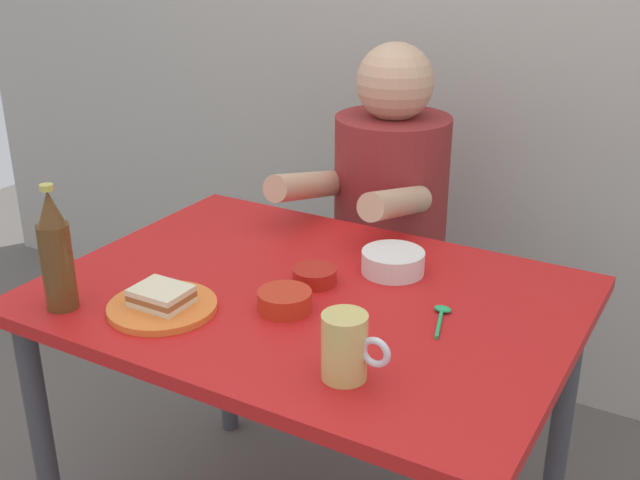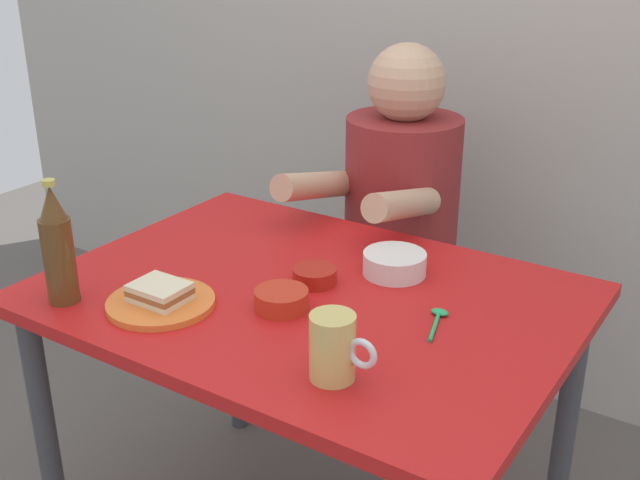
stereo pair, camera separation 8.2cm
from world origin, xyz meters
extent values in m
cube|color=red|center=(0.00, 0.00, 0.72)|extent=(1.10, 0.80, 0.03)
cylinder|color=#3F3F44|center=(-0.49, -0.34, 0.35)|extent=(0.05, 0.05, 0.71)
cylinder|color=#3F3F44|center=(-0.49, 0.34, 0.35)|extent=(0.05, 0.05, 0.71)
cylinder|color=#3F3F44|center=(0.49, 0.34, 0.35)|extent=(0.05, 0.05, 0.71)
cylinder|color=#4C4C51|center=(-0.10, 0.63, 0.21)|extent=(0.08, 0.08, 0.41)
cylinder|color=#2D2D33|center=(-0.10, 0.63, 0.43)|extent=(0.34, 0.34, 0.04)
cylinder|color=maroon|center=(-0.10, 0.63, 0.71)|extent=(0.32, 0.32, 0.52)
sphere|color=tan|center=(-0.10, 0.63, 1.06)|extent=(0.21, 0.21, 0.21)
cylinder|color=tan|center=(-0.23, 0.38, 0.82)|extent=(0.07, 0.31, 0.14)
cylinder|color=tan|center=(0.03, 0.38, 0.82)|extent=(0.07, 0.31, 0.14)
cylinder|color=orange|center=(-0.21, -0.22, 0.75)|extent=(0.22, 0.22, 0.01)
cube|color=beige|center=(-0.21, -0.22, 0.76)|extent=(0.11, 0.09, 0.01)
cube|color=#9E592D|center=(-0.21, -0.22, 0.77)|extent=(0.11, 0.09, 0.01)
cube|color=beige|center=(-0.21, -0.22, 0.78)|extent=(0.11, 0.09, 0.01)
cylinder|color=#D1BC66|center=(0.22, -0.25, 0.80)|extent=(0.08, 0.08, 0.12)
torus|color=silver|center=(0.28, -0.25, 0.81)|extent=(0.06, 0.01, 0.06)
cylinder|color=#593819|center=(-0.39, -0.31, 0.83)|extent=(0.06, 0.06, 0.18)
cone|color=#593819|center=(-0.39, -0.31, 0.95)|extent=(0.05, 0.05, 0.07)
cylinder|color=#BFB74C|center=(-0.39, -0.31, 1.00)|extent=(0.03, 0.03, 0.01)
cylinder|color=red|center=(0.00, -0.09, 0.76)|extent=(0.11, 0.11, 0.04)
cylinder|color=#A33521|center=(0.00, -0.09, 0.77)|extent=(0.09, 0.09, 0.02)
cylinder|color=#B21E14|center=(-0.01, 0.04, 0.76)|extent=(0.10, 0.10, 0.03)
cylinder|color=maroon|center=(-0.01, 0.04, 0.76)|extent=(0.08, 0.08, 0.02)
cylinder|color=silver|center=(0.11, 0.18, 0.77)|extent=(0.14, 0.14, 0.05)
cylinder|color=tan|center=(0.11, 0.18, 0.78)|extent=(0.11, 0.11, 0.02)
cylinder|color=#26A559|center=(0.30, 0.00, 0.74)|extent=(0.04, 0.11, 0.01)
ellipsoid|color=#26A559|center=(0.28, 0.06, 0.75)|extent=(0.04, 0.02, 0.01)
camera|label=1|loc=(0.76, -1.26, 1.47)|focal=43.60mm
camera|label=2|loc=(0.83, -1.22, 1.47)|focal=43.60mm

